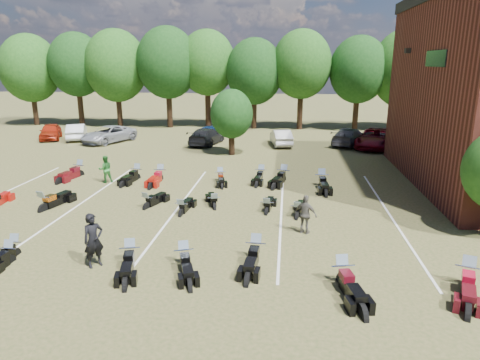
# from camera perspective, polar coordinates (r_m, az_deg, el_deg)

# --- Properties ---
(ground) EXTENTS (160.00, 160.00, 0.00)m
(ground) POSITION_cam_1_polar(r_m,az_deg,el_deg) (17.76, -1.14, -7.19)
(ground) COLOR brown
(ground) RESTS_ON ground
(car_0) EXTENTS (3.11, 4.44, 1.40)m
(car_0) POSITION_cam_1_polar(r_m,az_deg,el_deg) (42.81, -23.95, 5.92)
(car_0) COLOR maroon
(car_0) RESTS_ON ground
(car_1) EXTENTS (3.03, 4.60, 1.43)m
(car_1) POSITION_cam_1_polar(r_m,az_deg,el_deg) (41.81, -20.95, 6.05)
(car_1) COLOR silver
(car_1) RESTS_ON ground
(car_2) EXTENTS (4.25, 5.66, 1.43)m
(car_2) POSITION_cam_1_polar(r_m,az_deg,el_deg) (39.34, -17.13, 5.85)
(car_2) COLOR gray
(car_2) RESTS_ON ground
(car_3) EXTENTS (2.77, 5.10, 1.40)m
(car_3) POSITION_cam_1_polar(r_m,az_deg,el_deg) (36.82, -4.48, 5.84)
(car_3) COLOR black
(car_3) RESTS_ON ground
(car_4) EXTENTS (2.80, 4.55, 1.45)m
(car_4) POSITION_cam_1_polar(r_m,az_deg,el_deg) (37.76, -4.27, 6.12)
(car_4) COLOR navy
(car_4) RESTS_ON ground
(car_5) EXTENTS (2.12, 4.28, 1.35)m
(car_5) POSITION_cam_1_polar(r_m,az_deg,el_deg) (36.43, 5.48, 5.67)
(car_5) COLOR #AFAFAA
(car_5) RESTS_ON ground
(car_6) EXTENTS (4.39, 6.26, 1.59)m
(car_6) POSITION_cam_1_polar(r_m,az_deg,el_deg) (36.82, 17.64, 5.31)
(car_6) COLOR #58050F
(car_6) RESTS_ON ground
(car_7) EXTENTS (3.90, 5.40, 1.45)m
(car_7) POSITION_cam_1_polar(r_m,az_deg,el_deg) (37.52, 14.41, 5.62)
(car_7) COLOR #36353A
(car_7) RESTS_ON ground
(person_black) EXTENTS (0.81, 0.83, 1.92)m
(person_black) POSITION_cam_1_polar(r_m,az_deg,el_deg) (15.57, -18.95, -7.61)
(person_black) COLOR black
(person_black) RESTS_ON ground
(person_green) EXTENTS (0.98, 0.92, 1.61)m
(person_green) POSITION_cam_1_polar(r_m,az_deg,el_deg) (26.13, -17.50, 1.39)
(person_green) COLOR #296F2A
(person_green) RESTS_ON ground
(person_grey) EXTENTS (1.04, 0.77, 1.65)m
(person_grey) POSITION_cam_1_polar(r_m,az_deg,el_deg) (17.72, 8.73, -4.57)
(person_grey) COLOR #514E46
(person_grey) RESTS_ON ground
(motorcycle_0) EXTENTS (0.70, 2.12, 1.18)m
(motorcycle_0) POSITION_cam_1_polar(r_m,az_deg,el_deg) (17.34, -28.37, -9.75)
(motorcycle_0) COLOR black
(motorcycle_0) RESTS_ON ground
(motorcycle_1) EXTENTS (0.73, 2.09, 1.15)m
(motorcycle_1) POSITION_cam_1_polar(r_m,az_deg,el_deg) (17.85, -27.78, -8.96)
(motorcycle_1) COLOR black
(motorcycle_1) RESTS_ON ground
(motorcycle_2) EXTENTS (1.28, 2.40, 1.28)m
(motorcycle_2) POSITION_cam_1_polar(r_m,az_deg,el_deg) (15.74, -14.35, -10.82)
(motorcycle_2) COLOR black
(motorcycle_2) RESTS_ON ground
(motorcycle_3) EXTENTS (1.40, 2.33, 1.24)m
(motorcycle_3) POSITION_cam_1_polar(r_m,az_deg,el_deg) (15.28, -7.43, -11.27)
(motorcycle_3) COLOR black
(motorcycle_3) RESTS_ON ground
(motorcycle_4) EXTENTS (0.93, 2.42, 1.32)m
(motorcycle_4) POSITION_cam_1_polar(r_m,az_deg,el_deg) (15.59, 2.07, -10.57)
(motorcycle_4) COLOR black
(motorcycle_4) RESTS_ON ground
(motorcycle_5) EXTENTS (1.28, 2.56, 1.37)m
(motorcycle_5) POSITION_cam_1_polar(r_m,az_deg,el_deg) (14.37, 13.38, -13.42)
(motorcycle_5) COLOR black
(motorcycle_5) RESTS_ON ground
(motorcycle_6) EXTENTS (1.60, 2.62, 1.40)m
(motorcycle_6) POSITION_cam_1_polar(r_m,az_deg,el_deg) (15.61, 27.89, -12.46)
(motorcycle_6) COLOR #450912
(motorcycle_6) RESTS_ON ground
(motorcycle_8) EXTENTS (1.39, 2.62, 1.40)m
(motorcycle_8) POSITION_cam_1_polar(r_m,az_deg,el_deg) (22.44, -24.62, -3.73)
(motorcycle_8) COLOR black
(motorcycle_8) RESTS_ON ground
(motorcycle_9) EXTENTS (1.30, 2.18, 1.16)m
(motorcycle_9) POSITION_cam_1_polar(r_m,az_deg,el_deg) (21.20, -12.27, -3.71)
(motorcycle_9) COLOR black
(motorcycle_9) RESTS_ON ground
(motorcycle_10) EXTENTS (1.19, 2.10, 1.11)m
(motorcycle_10) POSITION_cam_1_polar(r_m,az_deg,el_deg) (20.73, -3.45, -3.82)
(motorcycle_10) COLOR black
(motorcycle_10) RESTS_ON ground
(motorcycle_11) EXTENTS (0.82, 2.09, 1.14)m
(motorcycle_11) POSITION_cam_1_polar(r_m,az_deg,el_deg) (20.00, -7.82, -4.67)
(motorcycle_11) COLOR black
(motorcycle_11) RESTS_ON ground
(motorcycle_12) EXTENTS (0.85, 2.05, 1.11)m
(motorcycle_12) POSITION_cam_1_polar(r_m,az_deg,el_deg) (20.07, 3.58, -4.49)
(motorcycle_12) COLOR black
(motorcycle_12) RESTS_ON ground
(motorcycle_13) EXTENTS (0.99, 2.14, 1.15)m
(motorcycle_13) POSITION_cam_1_polar(r_m,az_deg,el_deg) (19.62, 7.62, -5.07)
(motorcycle_13) COLOR black
(motorcycle_13) RESTS_ON ground
(motorcycle_14) EXTENTS (1.27, 2.62, 1.40)m
(motorcycle_14) POSITION_cam_1_polar(r_m,az_deg,el_deg) (28.36, -20.58, 0.52)
(motorcycle_14) COLOR #4E0B10
(motorcycle_14) RESTS_ON ground
(motorcycle_15) EXTENTS (0.84, 2.44, 1.35)m
(motorcycle_15) POSITION_cam_1_polar(r_m,az_deg,el_deg) (25.99, -10.56, -0.05)
(motorcycle_15) COLOR #97120B
(motorcycle_15) RESTS_ON ground
(motorcycle_16) EXTENTS (1.08, 2.43, 1.31)m
(motorcycle_16) POSITION_cam_1_polar(r_m,az_deg,el_deg) (26.55, -13.57, 0.11)
(motorcycle_16) COLOR black
(motorcycle_16) RESTS_ON ground
(motorcycle_17) EXTENTS (1.10, 2.18, 1.16)m
(motorcycle_17) POSITION_cam_1_polar(r_m,az_deg,el_deg) (25.39, -2.64, -0.16)
(motorcycle_17) COLOR black
(motorcycle_17) RESTS_ON ground
(motorcycle_18) EXTENTS (0.91, 2.28, 1.24)m
(motorcycle_18) POSITION_cam_1_polar(r_m,az_deg,el_deg) (25.78, 2.81, 0.07)
(motorcycle_18) COLOR black
(motorcycle_18) RESTS_ON ground
(motorcycle_19) EXTENTS (1.45, 2.61, 1.39)m
(motorcycle_19) POSITION_cam_1_polar(r_m,az_deg,el_deg) (25.49, 5.77, -0.16)
(motorcycle_19) COLOR black
(motorcycle_19) RESTS_ON ground
(motorcycle_20) EXTENTS (0.93, 2.56, 1.41)m
(motorcycle_20) POSITION_cam_1_polar(r_m,az_deg,el_deg) (24.75, 10.79, -0.84)
(motorcycle_20) COLOR black
(motorcycle_20) RESTS_ON ground
(tree_line) EXTENTS (56.00, 6.00, 9.79)m
(tree_line) POSITION_cam_1_polar(r_m,az_deg,el_deg) (45.36, 2.42, 14.81)
(tree_line) COLOR black
(tree_line) RESTS_ON ground
(young_tree_midfield) EXTENTS (3.20, 3.20, 4.70)m
(young_tree_midfield) POSITION_cam_1_polar(r_m,az_deg,el_deg) (32.23, -1.13, 8.81)
(young_tree_midfield) COLOR black
(young_tree_midfield) RESTS_ON ground
(parking_lines) EXTENTS (20.10, 14.00, 0.01)m
(parking_lines) POSITION_cam_1_polar(r_m,az_deg,el_deg) (21.06, -8.21, -3.62)
(parking_lines) COLOR silver
(parking_lines) RESTS_ON ground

